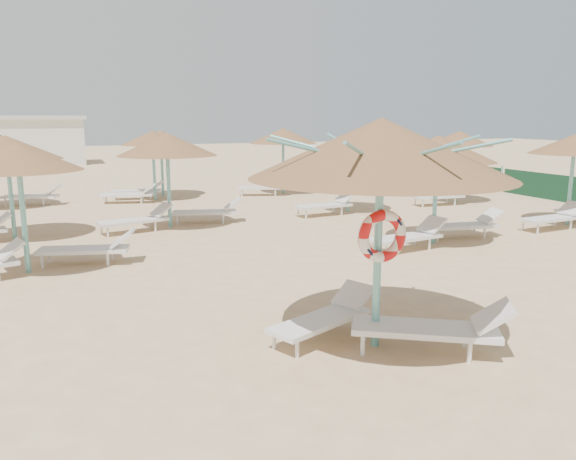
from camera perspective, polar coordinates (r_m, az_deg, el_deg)
name	(u,v)px	position (r m, az deg, el deg)	size (l,w,h in m)	color
ground	(338,339)	(8.30, 5.05, -10.99)	(120.00, 120.00, 0.00)	#D0B27F
main_palapa	(381,149)	(7.52, 9.44, 8.10)	(3.52, 3.52, 3.15)	#65B0AF
lounger_main_a	(326,317)	(8.25, 3.85, -8.76)	(1.87, 1.21, 0.66)	silver
lounger_main_b	(436,327)	(7.95, 14.76, -9.54)	(2.11, 1.63, 0.76)	silver
palapa_field	(236,145)	(17.97, -5.28, 8.63)	(20.46, 13.84, 2.72)	#65B0AF
service_hut	(20,140)	(41.92, -25.58, 8.24)	(8.40, 4.40, 3.25)	silver
windbreak_fence	(540,185)	(24.40, 24.24, 4.16)	(0.08, 19.84, 1.10)	#184A28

